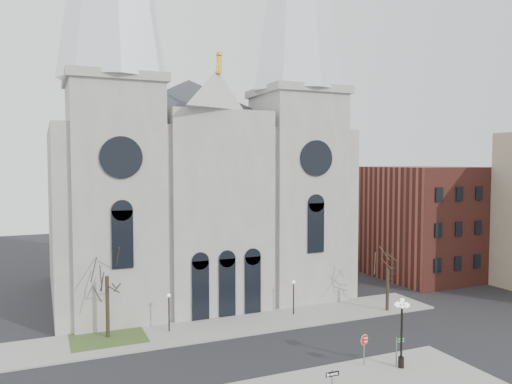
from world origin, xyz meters
name	(u,v)px	position (x,y,z in m)	size (l,w,h in m)	color
ground	(294,373)	(0.00, 0.00, 0.00)	(160.00, 160.00, 0.00)	black
sidewalk_far	(237,325)	(0.00, 11.00, 0.07)	(40.00, 6.00, 0.14)	gray
grass_patch	(108,338)	(-11.00, 12.00, 0.09)	(6.00, 5.00, 0.18)	#344A20
cathedral	(197,127)	(0.00, 22.86, 18.48)	(33.00, 26.66, 54.00)	gray
bg_building_brick	(417,220)	(30.00, 22.00, 7.00)	(14.00, 18.00, 14.00)	brown
tree_left	(107,272)	(-11.00, 12.00, 5.58)	(3.20, 3.20, 7.50)	black
tree_right	(388,266)	(15.00, 9.00, 4.47)	(3.20, 3.20, 6.00)	black
ped_lamp_left	(169,306)	(-6.00, 11.50, 2.33)	(0.32, 0.32, 3.26)	black
ped_lamp_right	(294,292)	(6.00, 11.50, 2.33)	(0.32, 0.32, 3.26)	black
stop_sign	(364,343)	(5.04, -1.11, 1.78)	(0.82, 0.11, 2.27)	slate
globe_lamp	(402,324)	(7.21, -2.47, 3.26)	(1.20, 1.20, 4.97)	black
one_way_sign	(332,381)	(-0.06, -5.04, 1.54)	(0.90, 0.09, 2.06)	slate
street_name_sign	(397,348)	(7.25, -2.02, 1.35)	(0.65, 0.15, 2.03)	slate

